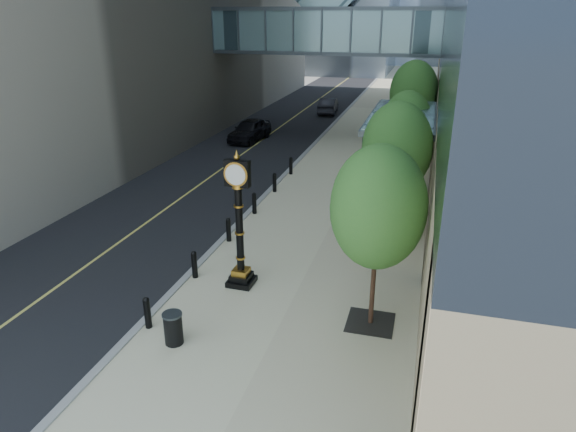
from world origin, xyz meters
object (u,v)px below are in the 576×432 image
object	(u,v)px
street_clock	(240,231)
car_far	(328,106)
trash_bin	(173,329)
car_near	(250,130)
pedestrian	(383,221)

from	to	relation	value
street_clock	car_far	distance (m)	32.49
street_clock	trash_bin	bearing A→B (deg)	-98.40
trash_bin	car_near	bearing A→B (deg)	104.55
car_far	street_clock	bearing A→B (deg)	91.54
trash_bin	car_far	world-z (taller)	car_far
trash_bin	car_near	distance (m)	24.65
car_near	car_far	xyz separation A→B (m)	(3.37, 12.11, -0.07)
street_clock	pedestrian	xyz separation A→B (m)	(4.26, 4.96, -1.13)
car_near	car_far	distance (m)	12.57
street_clock	car_far	world-z (taller)	street_clock
street_clock	trash_bin	xyz separation A→B (m)	(-0.65, -3.69, -1.54)
pedestrian	car_near	size ratio (longest dim) A/B	0.38
pedestrian	car_far	bearing A→B (deg)	-87.59
street_clock	pedestrian	distance (m)	6.64
pedestrian	car_far	distance (m)	28.39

